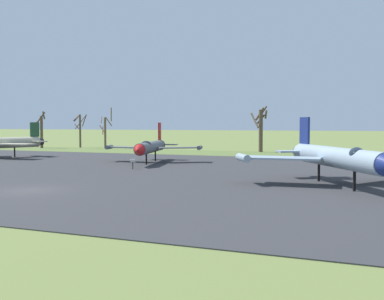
% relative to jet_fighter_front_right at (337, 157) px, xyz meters
% --- Properties ---
extents(ground_plane, '(600.00, 600.00, 0.00)m').
position_rel_jet_fighter_front_right_xyz_m(ground_plane, '(-18.16, -9.66, -2.07)').
color(ground_plane, olive).
extents(asphalt_apron, '(88.88, 45.28, 0.05)m').
position_rel_jet_fighter_front_right_xyz_m(asphalt_apron, '(-18.16, 3.93, -2.04)').
color(asphalt_apron, '#333335').
rests_on(asphalt_apron, ground).
extents(grass_verge_strip, '(148.88, 12.00, 0.06)m').
position_rel_jet_fighter_front_right_xyz_m(grass_verge_strip, '(-18.16, 32.57, -2.04)').
color(grass_verge_strip, '#5C6F36').
rests_on(grass_verge_strip, ground).
extents(jet_fighter_front_right, '(11.95, 13.75, 4.88)m').
position_rel_jet_fighter_front_right_xyz_m(jet_fighter_front_right, '(0.00, 0.00, 0.00)').
color(jet_fighter_front_right, '#8EA3B2').
rests_on(jet_fighter_front_right, ground).
extents(jet_fighter_rear_left, '(11.09, 12.51, 4.51)m').
position_rel_jet_fighter_front_right_xyz_m(jet_fighter_rear_left, '(-21.00, 12.81, -0.24)').
color(jet_fighter_rear_left, '#565B60').
rests_on(jet_fighter_rear_left, ground).
extents(info_placard_rear_left, '(0.52, 0.25, 1.00)m').
position_rel_jet_fighter_front_right_xyz_m(info_placard_rear_left, '(-19.26, 5.74, -1.45)').
color(info_placard_rear_left, black).
rests_on(info_placard_rear_left, ground).
extents(bare_tree_far_left, '(1.80, 1.63, 6.67)m').
position_rel_jet_fighter_front_right_xyz_m(bare_tree_far_left, '(-54.35, 34.81, 1.29)').
color(bare_tree_far_left, brown).
rests_on(bare_tree_far_left, ground).
extents(bare_tree_left_of_center, '(2.78, 2.43, 6.24)m').
position_rel_jet_fighter_front_right_xyz_m(bare_tree_left_of_center, '(-49.68, 39.80, 1.49)').
color(bare_tree_left_of_center, brown).
rests_on(bare_tree_left_of_center, ground).
extents(bare_tree_center, '(2.59, 2.61, 7.30)m').
position_rel_jet_fighter_front_right_xyz_m(bare_tree_center, '(-43.50, 38.81, 1.23)').
color(bare_tree_center, brown).
rests_on(bare_tree_center, ground).
extents(bare_tree_right_of_center, '(2.84, 2.80, 7.12)m').
position_rel_jet_fighter_front_right_xyz_m(bare_tree_right_of_center, '(-15.02, 37.82, 1.77)').
color(bare_tree_right_of_center, brown).
rests_on(bare_tree_right_of_center, ground).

